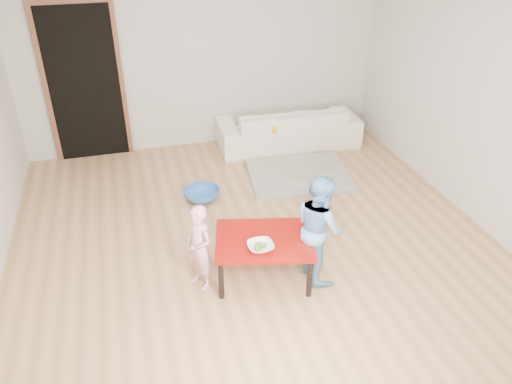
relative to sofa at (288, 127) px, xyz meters
name	(u,v)px	position (x,y,z in m)	size (l,w,h in m)	color
floor	(251,235)	(-1.11, -2.05, -0.30)	(5.00, 5.00, 0.01)	#A47746
back_wall	(203,55)	(-1.11, 0.45, 1.00)	(5.00, 0.02, 2.60)	beige
right_wall	(476,99)	(1.39, -2.05, 1.00)	(0.02, 5.00, 2.60)	beige
doorway	(85,85)	(-2.71, 0.43, 0.73)	(1.02, 0.08, 2.11)	brown
sofa	(288,127)	(0.00, 0.00, 0.00)	(2.02, 0.79, 0.59)	white
cushion	(262,125)	(-0.45, -0.18, 0.15)	(0.40, 0.35, 0.11)	orange
red_table	(264,258)	(-1.17, -2.75, -0.07)	(0.89, 0.67, 0.45)	maroon
bowl	(260,247)	(-1.25, -2.90, 0.18)	(0.23, 0.23, 0.06)	white
broccoli	(260,247)	(-1.25, -2.90, 0.18)	(0.12, 0.12, 0.06)	#2D5919
child_pink	(199,248)	(-1.77, -2.70, 0.13)	(0.31, 0.20, 0.85)	pink
child_blue	(319,227)	(-0.67, -2.83, 0.24)	(0.52, 0.40, 1.06)	#61AAE0
basin	(202,194)	(-1.49, -1.17, -0.23)	(0.44, 0.44, 0.14)	#306DB8
blanket	(298,175)	(-0.17, -0.96, -0.26)	(1.28, 1.07, 0.06)	#9F9D8C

